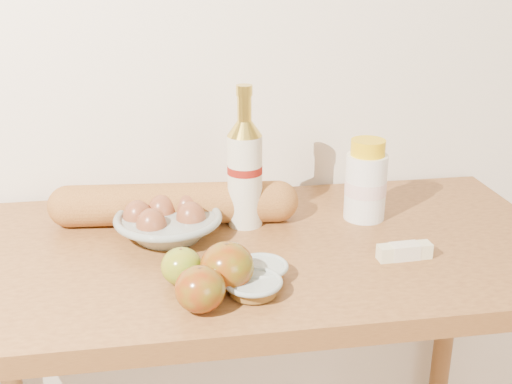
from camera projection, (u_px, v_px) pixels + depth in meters
back_wall at (230, 13)px, 1.39m from camera, size 3.50×0.02×2.60m
table at (254, 301)px, 1.27m from camera, size 1.20×0.60×0.90m
bourbon_bottle at (245, 170)px, 1.28m from camera, size 0.08×0.08×0.29m
cream_bottle at (366, 182)px, 1.32m from camera, size 0.11×0.11×0.17m
egg_bowl at (168, 222)px, 1.25m from camera, size 0.26×0.26×0.07m
baguette at (174, 204)px, 1.31m from camera, size 0.52×0.13×0.09m
apple_yellowgreen at (182, 266)px, 1.08m from camera, size 0.09×0.09×0.06m
apple_redgreen_front at (200, 289)px, 1.00m from camera, size 0.09×0.09×0.07m
apple_redgreen_right at (227, 267)px, 1.06m from camera, size 0.10×0.10×0.08m
sugar_bowl at (253, 286)px, 1.05m from camera, size 0.11×0.11×0.03m
syrup_bowl at (261, 270)px, 1.10m from camera, size 0.12×0.12×0.03m
butter_stick at (404, 251)px, 1.17m from camera, size 0.10×0.03×0.03m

